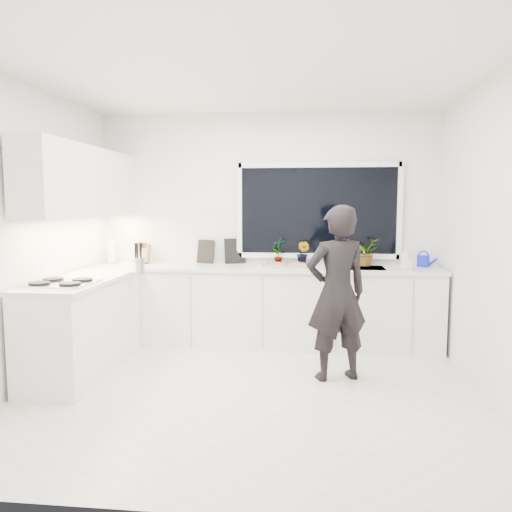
# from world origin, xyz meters

# --- Properties ---
(floor) EXTENTS (4.00, 3.50, 0.02)m
(floor) POSITION_xyz_m (0.00, 0.00, -0.01)
(floor) COLOR beige
(floor) RESTS_ON ground
(wall_back) EXTENTS (4.00, 0.02, 2.70)m
(wall_back) POSITION_xyz_m (0.00, 1.76, 1.35)
(wall_back) COLOR white
(wall_back) RESTS_ON ground
(wall_left) EXTENTS (0.02, 3.50, 2.70)m
(wall_left) POSITION_xyz_m (-2.01, 0.00, 1.35)
(wall_left) COLOR white
(wall_left) RESTS_ON ground
(wall_right) EXTENTS (0.02, 3.50, 2.70)m
(wall_right) POSITION_xyz_m (2.01, 0.00, 1.35)
(wall_right) COLOR white
(wall_right) RESTS_ON ground
(ceiling) EXTENTS (4.00, 3.50, 0.02)m
(ceiling) POSITION_xyz_m (0.00, 0.00, 2.71)
(ceiling) COLOR white
(ceiling) RESTS_ON wall_back
(window) EXTENTS (1.80, 0.02, 1.00)m
(window) POSITION_xyz_m (0.60, 1.73, 1.55)
(window) COLOR black
(window) RESTS_ON wall_back
(base_cabinets_back) EXTENTS (3.92, 0.58, 0.88)m
(base_cabinets_back) POSITION_xyz_m (0.00, 1.45, 0.44)
(base_cabinets_back) COLOR white
(base_cabinets_back) RESTS_ON floor
(base_cabinets_left) EXTENTS (0.58, 1.60, 0.88)m
(base_cabinets_left) POSITION_xyz_m (-1.67, 0.35, 0.44)
(base_cabinets_left) COLOR white
(base_cabinets_left) RESTS_ON floor
(countertop_back) EXTENTS (3.94, 0.62, 0.04)m
(countertop_back) POSITION_xyz_m (0.00, 1.44, 0.90)
(countertop_back) COLOR silver
(countertop_back) RESTS_ON base_cabinets_back
(countertop_left) EXTENTS (0.62, 1.60, 0.04)m
(countertop_left) POSITION_xyz_m (-1.67, 0.35, 0.90)
(countertop_left) COLOR silver
(countertop_left) RESTS_ON base_cabinets_left
(upper_cabinets) EXTENTS (0.34, 2.10, 0.70)m
(upper_cabinets) POSITION_xyz_m (-1.79, 0.70, 1.85)
(upper_cabinets) COLOR white
(upper_cabinets) RESTS_ON wall_left
(sink) EXTENTS (0.58, 0.42, 0.14)m
(sink) POSITION_xyz_m (1.05, 1.45, 0.87)
(sink) COLOR silver
(sink) RESTS_ON countertop_back
(faucet) EXTENTS (0.03, 0.03, 0.22)m
(faucet) POSITION_xyz_m (1.05, 1.65, 1.03)
(faucet) COLOR silver
(faucet) RESTS_ON countertop_back
(stovetop) EXTENTS (0.56, 0.48, 0.03)m
(stovetop) POSITION_xyz_m (-1.69, -0.00, 0.94)
(stovetop) COLOR black
(stovetop) RESTS_ON countertop_left
(person) EXTENTS (0.69, 0.57, 1.62)m
(person) POSITION_xyz_m (0.76, 0.41, 0.81)
(person) COLOR black
(person) RESTS_ON floor
(pizza_tray) EXTENTS (0.54, 0.42, 0.03)m
(pizza_tray) POSITION_xyz_m (0.23, 1.42, 0.94)
(pizza_tray) COLOR #B1B1B6
(pizza_tray) RESTS_ON countertop_back
(pizza) EXTENTS (0.49, 0.37, 0.01)m
(pizza) POSITION_xyz_m (0.23, 1.42, 0.95)
(pizza) COLOR #AD2A17
(pizza) RESTS_ON pizza_tray
(watering_can) EXTENTS (0.18, 0.18, 0.13)m
(watering_can) POSITION_xyz_m (1.79, 1.61, 0.98)
(watering_can) COLOR #141CC3
(watering_can) RESTS_ON countertop_back
(paper_towel_roll) EXTENTS (0.13, 0.13, 0.26)m
(paper_towel_roll) POSITION_xyz_m (-1.85, 1.55, 1.05)
(paper_towel_roll) COLOR silver
(paper_towel_roll) RESTS_ON countertop_back
(knife_block) EXTENTS (0.15, 0.12, 0.22)m
(knife_block) POSITION_xyz_m (-1.47, 1.59, 1.03)
(knife_block) COLOR #986947
(knife_block) RESTS_ON countertop_back
(utensil_crock) EXTENTS (0.16, 0.16, 0.16)m
(utensil_crock) POSITION_xyz_m (-1.26, 0.80, 1.00)
(utensil_crock) COLOR silver
(utensil_crock) RESTS_ON countertop_left
(picture_frame_large) EXTENTS (0.22, 0.09, 0.28)m
(picture_frame_large) POSITION_xyz_m (-0.74, 1.69, 1.06)
(picture_frame_large) COLOR black
(picture_frame_large) RESTS_ON countertop_back
(picture_frame_small) EXTENTS (0.24, 0.10, 0.30)m
(picture_frame_small) POSITION_xyz_m (-0.38, 1.69, 1.07)
(picture_frame_small) COLOR black
(picture_frame_small) RESTS_ON countertop_back
(herb_plants) EXTENTS (1.28, 0.38, 0.32)m
(herb_plants) POSITION_xyz_m (0.85, 1.61, 1.08)
(herb_plants) COLOR #26662D
(herb_plants) RESTS_ON countertop_back
(soap_bottles) EXTENTS (0.18, 0.15, 0.28)m
(soap_bottles) POSITION_xyz_m (1.55, 1.30, 1.04)
(soap_bottles) COLOR #D8BF66
(soap_bottles) RESTS_ON countertop_back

